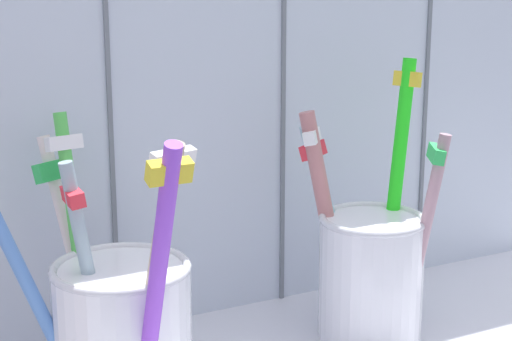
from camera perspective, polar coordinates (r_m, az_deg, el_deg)
tile_wall_back at (r=57.36cm, az=-4.31°, el=9.77°), size 64.00×2.20×45.00cm
toothbrush_cup_left at (r=49.59cm, az=-9.26°, el=-9.98°), size 12.06×15.86×16.73cm
toothbrush_cup_right at (r=56.99cm, az=7.80°, el=-6.48°), size 8.76×9.42×18.54cm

